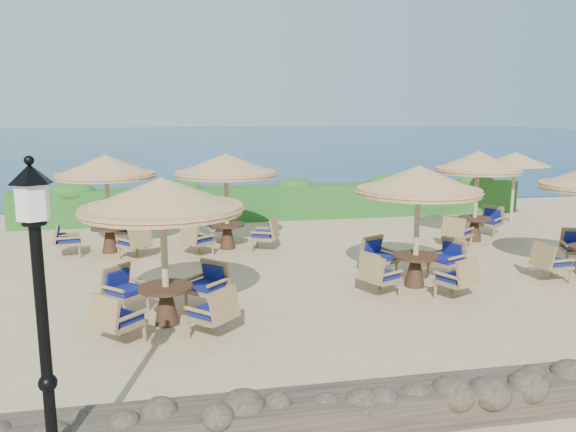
# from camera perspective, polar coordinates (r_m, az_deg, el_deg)

# --- Properties ---
(ground) EXTENTS (120.00, 120.00, 0.00)m
(ground) POSITION_cam_1_polar(r_m,az_deg,el_deg) (13.19, 4.83, -6.07)
(ground) COLOR tan
(ground) RESTS_ON ground
(sea) EXTENTS (160.00, 160.00, 0.00)m
(sea) POSITION_cam_1_polar(r_m,az_deg,el_deg) (82.32, -8.61, 7.82)
(sea) COLOR navy
(sea) RESTS_ON ground
(hedge) EXTENTS (18.00, 0.90, 1.20)m
(hedge) POSITION_cam_1_polar(r_m,az_deg,el_deg) (19.92, -0.76, 1.41)
(hedge) COLOR #1C511A
(hedge) RESTS_ON ground
(stone_wall) EXTENTS (15.00, 0.65, 0.44)m
(stone_wall) POSITION_cam_1_polar(r_m,az_deg,el_deg) (7.76, 17.96, -17.21)
(stone_wall) COLOR brown
(stone_wall) RESTS_ON ground
(lamp_post) EXTENTS (0.44, 0.44, 3.31)m
(lamp_post) POSITION_cam_1_polar(r_m,az_deg,el_deg) (5.94, -23.47, -12.25)
(lamp_post) COLOR black
(lamp_post) RESTS_ON ground
(extra_parasol) EXTENTS (2.30, 2.30, 2.41)m
(extra_parasol) POSITION_cam_1_polar(r_m,az_deg,el_deg) (20.76, 22.09, 5.38)
(extra_parasol) COLOR tan
(extra_parasol) RESTS_ON ground
(cafe_set_0) EXTENTS (2.86, 2.86, 2.65)m
(cafe_set_0) POSITION_cam_1_polar(r_m,az_deg,el_deg) (10.02, -12.57, -0.81)
(cafe_set_0) COLOR tan
(cafe_set_0) RESTS_ON ground
(cafe_set_1) EXTENTS (2.83, 2.83, 2.65)m
(cafe_set_1) POSITION_cam_1_polar(r_m,az_deg,el_deg) (12.29, 13.04, 1.02)
(cafe_set_1) COLOR tan
(cafe_set_1) RESTS_ON ground
(cafe_set_3) EXTENTS (2.75, 2.75, 2.65)m
(cafe_set_3) POSITION_cam_1_polar(r_m,az_deg,el_deg) (15.70, -17.95, 3.09)
(cafe_set_3) COLOR tan
(cafe_set_3) RESTS_ON ground
(cafe_set_4) EXTENTS (2.83, 2.84, 2.65)m
(cafe_set_4) POSITION_cam_1_polar(r_m,az_deg,el_deg) (15.48, -6.29, 3.61)
(cafe_set_4) COLOR tan
(cafe_set_4) RESTS_ON ground
(cafe_set_5) EXTENTS (2.67, 2.48, 2.65)m
(cafe_set_5) POSITION_cam_1_polar(r_m,az_deg,el_deg) (17.20, 18.68, 3.91)
(cafe_set_5) COLOR tan
(cafe_set_5) RESTS_ON ground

